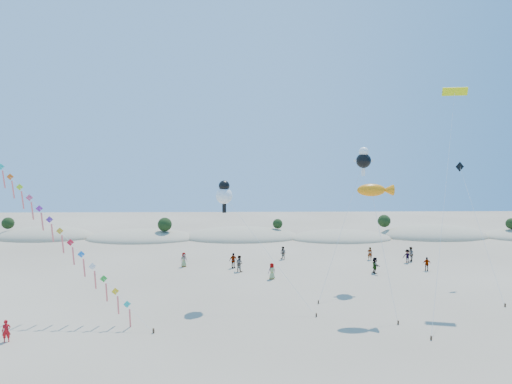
% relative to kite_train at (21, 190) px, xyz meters
% --- Properties ---
extents(ground, '(160.00, 160.00, 0.00)m').
position_rel_kite_train_xyz_m(ground, '(17.97, -12.39, -10.12)').
color(ground, gray).
rests_on(ground, ground).
extents(dune_ridge, '(145.30, 11.49, 5.57)m').
position_rel_kite_train_xyz_m(dune_ridge, '(19.02, 32.75, -10.00)').
color(dune_ridge, gray).
rests_on(dune_ridge, ground).
extents(kite_train, '(22.87, 10.64, 19.50)m').
position_rel_kite_train_xyz_m(kite_train, '(0.00, 0.00, 0.00)').
color(kite_train, '#3F2D1E').
rests_on(kite_train, ground).
extents(fish_kite, '(3.01, 4.02, 10.66)m').
position_rel_kite_train_xyz_m(fish_kite, '(29.60, -0.91, 0.00)').
color(fish_kite, '#3F2D1E').
rests_on(fish_kite, ground).
extents(cartoon_kite_low, '(8.42, 5.57, 10.82)m').
position_rel_kite_train_xyz_m(cartoon_kite_low, '(16.89, 2.17, -0.52)').
color(cartoon_kite_low, '#3F2D1E').
rests_on(cartoon_kite_low, ground).
extents(cartoon_kite_high, '(6.86, 8.24, 13.98)m').
position_rel_kite_train_xyz_m(cartoon_kite_high, '(31.00, 7.94, 2.60)').
color(cartoon_kite_high, '#3F2D1E').
rests_on(cartoon_kite_high, ground).
extents(parafoil_kite, '(7.85, 11.98, 19.47)m').
position_rel_kite_train_xyz_m(parafoil_kite, '(38.37, 3.98, 8.55)').
color(parafoil_kite, '#3F2D1E').
rests_on(parafoil_kite, ground).
extents(dark_kite, '(1.04, 9.67, 12.47)m').
position_rel_kite_train_xyz_m(dark_kite, '(41.45, 6.40, -1.21)').
color(dark_kite, '#3F2D1E').
rests_on(dark_kite, ground).
extents(flyer_foreground, '(0.66, 0.55, 1.55)m').
position_rel_kite_train_xyz_m(flyer_foreground, '(2.18, -6.88, -9.34)').
color(flyer_foreground, '#B00E14').
rests_on(flyer_foreground, ground).
extents(beachgoers, '(29.03, 9.85, 1.84)m').
position_rel_kite_train_xyz_m(beachgoers, '(27.97, 13.23, -9.25)').
color(beachgoers, slate).
rests_on(beachgoers, ground).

